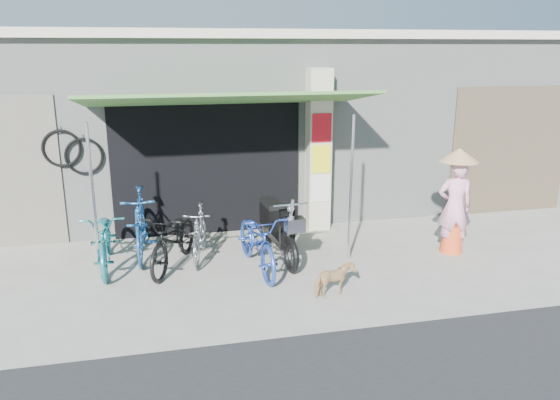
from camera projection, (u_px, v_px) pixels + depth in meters
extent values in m
plane|color=#A19D91|center=(308.00, 282.00, 8.07)|extent=(80.00, 80.00, 0.00)
cube|color=#979D95|center=(249.00, 120.00, 12.39)|extent=(12.00, 5.00, 3.50)
cube|color=beige|center=(248.00, 36.00, 11.90)|extent=(12.30, 5.30, 0.16)
cube|color=black|center=(207.00, 167.00, 9.91)|extent=(3.40, 0.06, 2.50)
cube|color=black|center=(209.00, 204.00, 10.10)|extent=(3.06, 0.04, 1.10)
torus|color=black|center=(84.00, 156.00, 9.34)|extent=(0.65, 0.05, 0.65)
cylinder|color=silver|center=(82.00, 137.00, 9.27)|extent=(0.02, 0.02, 0.12)
torus|color=black|center=(61.00, 148.00, 9.23)|extent=(0.65, 0.05, 0.65)
cylinder|color=silver|center=(60.00, 129.00, 9.16)|extent=(0.02, 0.02, 0.12)
cube|color=beige|center=(318.00, 150.00, 10.15)|extent=(0.42, 0.42, 3.00)
cube|color=red|center=(322.00, 128.00, 9.82)|extent=(0.36, 0.02, 0.52)
cube|color=yellow|center=(321.00, 159.00, 9.98)|extent=(0.36, 0.02, 0.52)
cube|color=silver|center=(321.00, 189.00, 10.13)|extent=(0.36, 0.02, 0.50)
cube|color=#3F7032|center=(229.00, 99.00, 8.74)|extent=(4.60, 1.88, 0.35)
cylinder|color=silver|center=(94.00, 204.00, 7.82)|extent=(0.05, 0.05, 2.36)
cylinder|color=silver|center=(351.00, 189.00, 8.65)|extent=(0.05, 0.05, 2.36)
cube|color=brown|center=(509.00, 151.00, 11.21)|extent=(2.60, 0.06, 2.60)
imported|color=#1A7078|center=(106.00, 239.00, 8.49)|extent=(0.71, 1.85, 0.96)
imported|color=#1E508B|center=(141.00, 224.00, 8.95)|extent=(0.57, 1.86, 1.11)
imported|color=black|center=(174.00, 239.00, 8.50)|extent=(1.26, 1.89, 0.94)
imported|color=#A1A0A5|center=(200.00, 233.00, 8.85)|extent=(0.71, 1.54, 0.90)
imported|color=#2341A0|center=(257.00, 240.00, 8.40)|extent=(0.82, 1.89, 0.96)
imported|color=tan|center=(334.00, 280.00, 7.54)|extent=(0.64, 0.43, 0.49)
torus|color=black|center=(291.00, 255.00, 8.34)|extent=(0.14, 0.57, 0.56)
torus|color=black|center=(267.00, 228.00, 9.60)|extent=(0.14, 0.57, 0.56)
cube|color=black|center=(278.00, 236.00, 8.95)|extent=(0.31, 1.02, 0.11)
cube|color=black|center=(272.00, 216.00, 9.23)|extent=(0.32, 0.60, 0.36)
cube|color=black|center=(272.00, 204.00, 9.17)|extent=(0.30, 0.60, 0.10)
cube|color=black|center=(287.00, 228.00, 8.43)|extent=(0.24, 0.12, 0.59)
cylinder|color=silver|center=(291.00, 205.00, 8.15)|extent=(0.55, 0.08, 0.03)
cube|color=silver|center=(295.00, 225.00, 8.04)|extent=(0.29, 0.23, 0.21)
imported|color=pink|center=(455.00, 206.00, 9.06)|extent=(0.64, 0.48, 1.60)
cone|color=#E34B20|center=(452.00, 239.00, 9.21)|extent=(0.38, 0.38, 0.46)
cone|color=tan|center=(459.00, 155.00, 8.82)|extent=(0.64, 0.64, 0.22)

